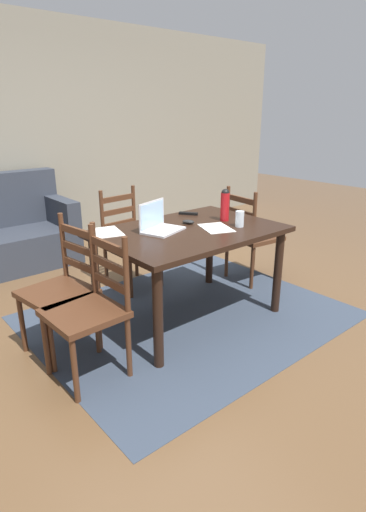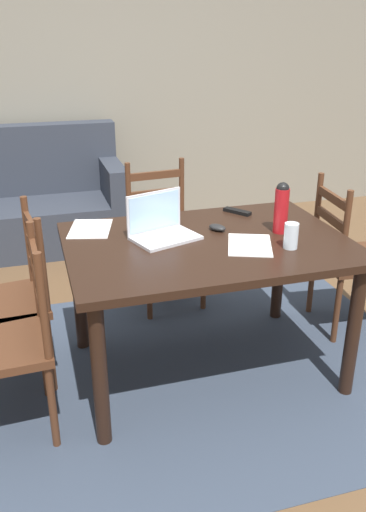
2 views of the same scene
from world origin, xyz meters
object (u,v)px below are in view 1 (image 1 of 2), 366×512
Objects in this scene: chair_left_near at (90,310)px; water_bottle at (225,204)px; chair_far_head at (130,240)px; chair_right_far at (251,236)px; drinking_glass at (240,219)px; laptop at (158,223)px; chair_left_far at (62,290)px; computer_mouse at (188,222)px; tv_remote at (188,213)px; dining_table at (189,241)px.

water_bottle is at bearing 8.32° from chair_left_near.
chair_far_head is 1.46m from chair_left_near.
drinking_glass is (-0.64, -0.41, 0.36)m from chair_right_far.
laptop reaches higher than chair_left_near.
chair_left_far is 1.14m from computer_mouse.
water_bottle reaches higher than drinking_glass.
chair_right_far is 7.52× the size of drinking_glass.
tv_remote is at bearing -58.02° from chair_far_head.
dining_table is at bearing -29.66° from laptop.
chair_left_near is (-1.00, -0.20, -0.20)m from dining_table.
chair_left_near is 1.19m from computer_mouse.
water_bottle is 0.23m from drinking_glass.
water_bottle is 0.39m from tv_remote.
water_bottle is at bearing -7.89° from chair_left_far.
water_bottle is at bearing 1.27° from dining_table.
tv_remote is (1.31, 0.16, 0.31)m from chair_left_far.
chair_far_head is 3.53× the size of water_bottle.
water_bottle is at bearing -64.56° from chair_far_head.
computer_mouse is at bearing -4.08° from chair_left_far.
chair_far_head is 1.00× the size of chair_left_far.
chair_left_far is at bearing -146.38° from chair_far_head.
computer_mouse is (0.31, 0.00, -0.04)m from laptop.
tv_remote is (0.52, 0.24, -0.05)m from laptop.
water_bottle reaches higher than chair_right_far.
chair_far_head and chair_left_near have the same top height.
tv_remote is at bearing 166.67° from chair_right_far.
drinking_glass is 0.74× the size of tv_remote.
water_bottle is at bearing -53.58° from computer_mouse.
dining_table is 1.04m from chair_left_near.
chair_right_far is 2.04m from chair_left_near.
chair_right_far is 2.54× the size of laptop.
water_bottle reaches higher than chair_far_head.
drinking_glass is (-0.05, -0.21, -0.08)m from water_bottle.
tv_remote is at bearing 49.94° from dining_table.
chair_far_head is 0.81m from computer_mouse.
chair_left_far is at bearing 174.04° from laptop.
chair_right_far is at bearing 17.98° from water_bottle.
dining_table is at bearing -178.73° from water_bottle.
dining_table is 11.24× the size of drinking_glass.
chair_far_head is (-1.00, 0.66, 0.00)m from chair_right_far.
chair_far_head is 7.52× the size of drinking_glass.
chair_right_far is at bearing -33.47° from chair_far_head.
tv_remote is (-0.69, 0.16, 0.31)m from chair_right_far.
water_bottle reaches higher than laptop.
chair_right_far and chair_far_head have the same top height.
tv_remote is (0.21, 0.24, -0.01)m from computer_mouse.
chair_left_near is 3.53× the size of water_bottle.
chair_left_far is (-2.00, 0.00, 0.00)m from chair_right_far.
water_bottle reaches higher than chair_left_near.
chair_far_head is at bearing 108.53° from drinking_glass.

